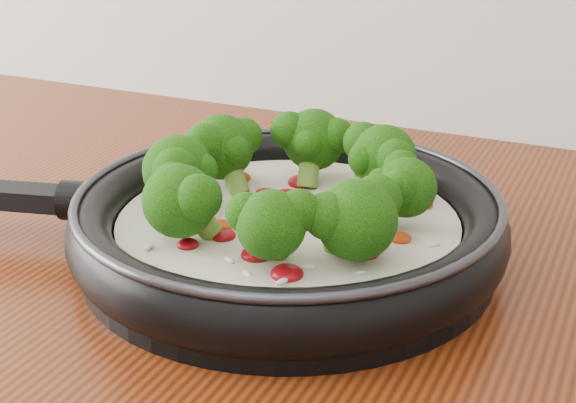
% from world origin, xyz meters
% --- Properties ---
extents(skillet, '(0.57, 0.42, 0.10)m').
position_xyz_m(skillet, '(-0.10, 1.11, 0.94)').
color(skillet, black).
rests_on(skillet, counter).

